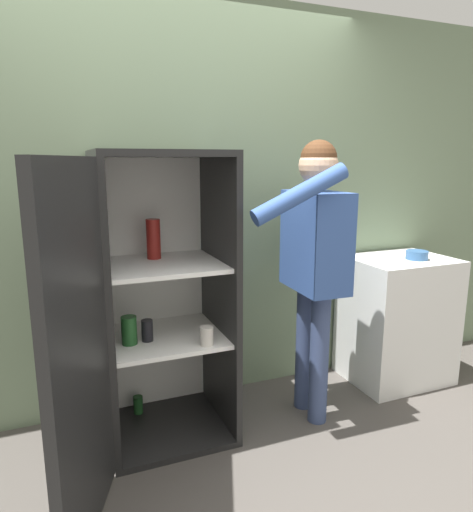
# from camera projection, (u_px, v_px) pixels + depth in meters

# --- Properties ---
(ground_plane) EXTENTS (12.00, 12.00, 0.00)m
(ground_plane) POSITION_uv_depth(u_px,v_px,m) (228.00, 489.00, 2.22)
(ground_plane) COLOR #4C4742
(wall_back) EXTENTS (7.00, 0.06, 2.55)m
(wall_back) POSITION_uv_depth(u_px,v_px,m) (172.00, 209.00, 2.85)
(wall_back) COLOR gray
(wall_back) RESTS_ON ground_plane
(refrigerator) EXTENTS (0.97, 1.29, 1.62)m
(refrigerator) POSITION_uv_depth(u_px,v_px,m) (147.00, 306.00, 2.43)
(refrigerator) COLOR black
(refrigerator) RESTS_ON ground_plane
(person) EXTENTS (0.65, 0.59, 1.69)m
(person) POSITION_uv_depth(u_px,v_px,m) (314.00, 248.00, 2.68)
(person) COLOR #384770
(person) RESTS_ON ground_plane
(counter) EXTENTS (0.70, 0.55, 0.90)m
(counter) POSITION_uv_depth(u_px,v_px,m) (397.00, 319.00, 3.29)
(counter) COLOR white
(counter) RESTS_ON ground_plane
(bowl) EXTENTS (0.15, 0.15, 0.06)m
(bowl) POSITION_uv_depth(u_px,v_px,m) (417.00, 255.00, 3.15)
(bowl) COLOR #335B8E
(bowl) RESTS_ON counter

